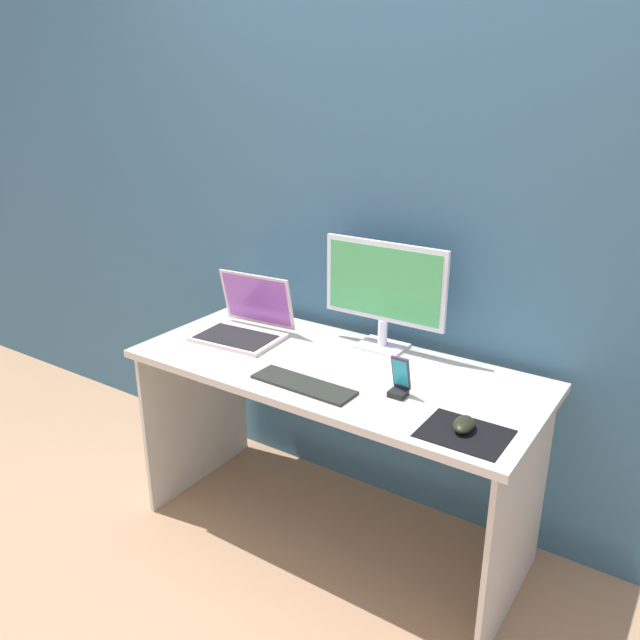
# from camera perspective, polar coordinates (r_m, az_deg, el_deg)

# --- Properties ---
(ground_plane) EXTENTS (8.00, 8.00, 0.00)m
(ground_plane) POSITION_cam_1_polar(r_m,az_deg,el_deg) (2.71, 1.16, -18.40)
(ground_plane) COLOR tan
(wall_back) EXTENTS (6.00, 0.04, 2.50)m
(wall_back) POSITION_cam_1_polar(r_m,az_deg,el_deg) (2.49, 6.29, 9.95)
(wall_back) COLOR #39627C
(wall_back) RESTS_ON ground_plane
(desk) EXTENTS (1.49, 0.65, 0.74)m
(desk) POSITION_cam_1_polar(r_m,az_deg,el_deg) (2.38, 1.26, -7.33)
(desk) COLOR beige
(desk) RESTS_ON ground_plane
(monitor) EXTENTS (0.50, 0.14, 0.42)m
(monitor) POSITION_cam_1_polar(r_m,az_deg,el_deg) (2.40, 5.71, 2.73)
(monitor) COLOR white
(monitor) RESTS_ON desk
(laptop) EXTENTS (0.35, 0.31, 0.24)m
(laptop) POSITION_cam_1_polar(r_m,az_deg,el_deg) (2.58, -6.76, -0.41)
(laptop) COLOR silver
(laptop) RESTS_ON desk
(keyboard_external) EXTENTS (0.37, 0.12, 0.01)m
(keyboard_external) POSITION_cam_1_polar(r_m,az_deg,el_deg) (2.17, -1.46, -5.76)
(keyboard_external) COLOR #252923
(keyboard_external) RESTS_ON desk
(mousepad) EXTENTS (0.25, 0.20, 0.00)m
(mousepad) POSITION_cam_1_polar(r_m,az_deg,el_deg) (1.94, 12.71, -9.80)
(mousepad) COLOR black
(mousepad) RESTS_ON desk
(mouse) EXTENTS (0.07, 0.11, 0.04)m
(mouse) POSITION_cam_1_polar(r_m,az_deg,el_deg) (1.95, 12.65, -9.04)
(mouse) COLOR black
(mouse) RESTS_ON mousepad
(phone_in_dock) EXTENTS (0.06, 0.06, 0.14)m
(phone_in_dock) POSITION_cam_1_polar(r_m,az_deg,el_deg) (2.11, 7.09, -5.49)
(phone_in_dock) COLOR black
(phone_in_dock) RESTS_ON desk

